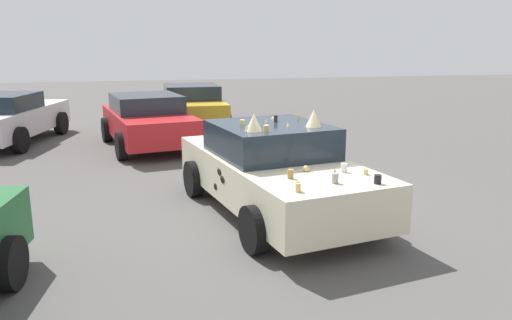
{
  "coord_description": "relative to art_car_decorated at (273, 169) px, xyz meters",
  "views": [
    {
      "loc": [
        -7.66,
        2.11,
        2.74
      ],
      "look_at": [
        0.0,
        0.3,
        0.9
      ],
      "focal_mm": 35.54,
      "sensor_mm": 36.0,
      "label": 1
    }
  ],
  "objects": [
    {
      "name": "parked_sedan_near_left",
      "position": [
        8.8,
        0.37,
        -0.02
      ],
      "size": [
        4.49,
        2.1,
        1.4
      ],
      "rotation": [
        0.0,
        0.0,
        -0.01
      ],
      "color": "gold",
      "rests_on": "ground"
    },
    {
      "name": "ground_plane",
      "position": [
        -0.03,
        -0.0,
        -0.72
      ],
      "size": [
        60.0,
        60.0,
        0.0
      ],
      "primitive_type": "plane",
      "color": "#514F4C"
    },
    {
      "name": "art_car_decorated",
      "position": [
        0.0,
        0.0,
        0.0
      ],
      "size": [
        4.72,
        2.68,
        1.71
      ],
      "rotation": [
        0.0,
        0.0,
        3.32
      ],
      "color": "beige",
      "rests_on": "ground"
    },
    {
      "name": "parked_sedan_row_back_center",
      "position": [
        5.88,
        1.84,
        -0.01
      ],
      "size": [
        4.3,
        2.61,
        1.38
      ],
      "rotation": [
        0.0,
        0.0,
        3.32
      ],
      "color": "red",
      "rests_on": "ground"
    },
    {
      "name": "parked_sedan_row_back_far",
      "position": [
        7.27,
        5.59,
        -0.01
      ],
      "size": [
        4.66,
        2.79,
        1.39
      ],
      "rotation": [
        0.0,
        0.0,
        -0.24
      ],
      "color": "silver",
      "rests_on": "ground"
    }
  ]
}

